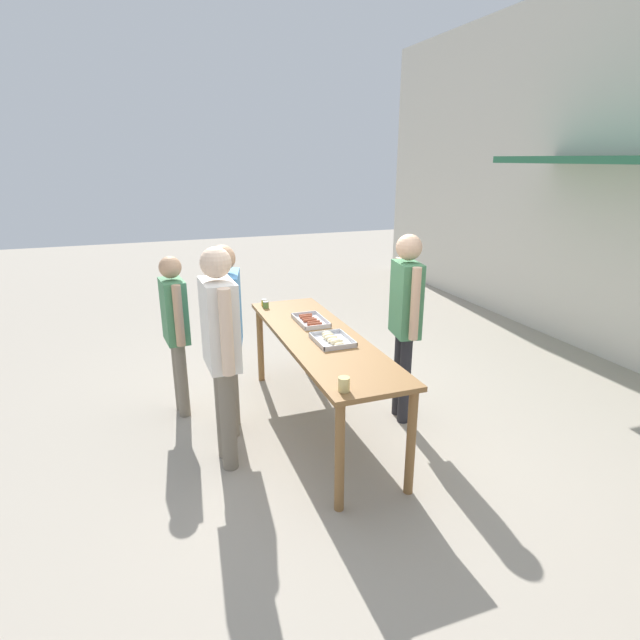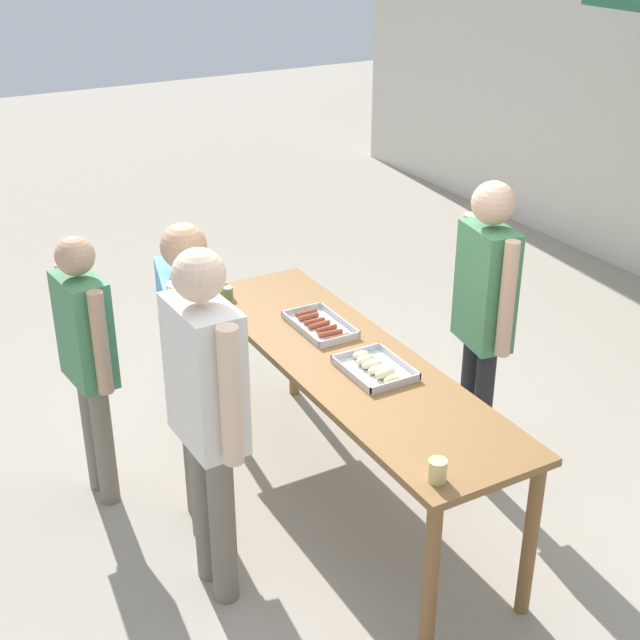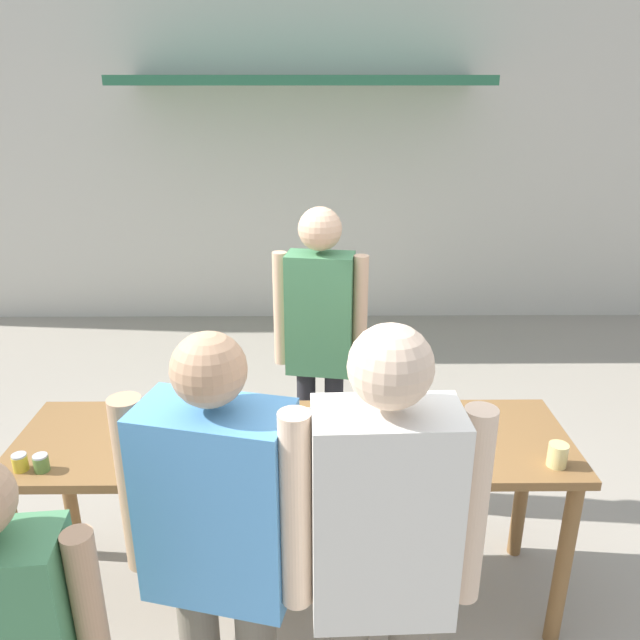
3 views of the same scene
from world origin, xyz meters
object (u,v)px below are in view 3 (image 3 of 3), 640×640
at_px(person_server_behind_table, 320,331).
at_px(person_customer_with_cup, 382,549).
at_px(food_tray_sausages, 206,430).
at_px(condiment_jar_ketchup, 41,463).
at_px(person_customer_waiting_in_line, 221,537).
at_px(condiment_jar_mustard, 20,462).
at_px(beer_cup, 558,455).
at_px(food_tray_buns, 334,428).

relative_size(person_server_behind_table, person_customer_with_cup, 0.99).
distance_m(food_tray_sausages, condiment_jar_ketchup, 0.69).
distance_m(condiment_jar_ketchup, person_customer_with_cup, 1.49).
distance_m(food_tray_sausages, person_customer_waiting_in_line, 0.87).
distance_m(person_customer_with_cup, person_customer_waiting_in_line, 0.53).
bearing_deg(food_tray_sausages, condiment_jar_mustard, -158.37).
bearing_deg(person_customer_with_cup, beer_cup, -140.86).
xyz_separation_m(food_tray_buns, person_server_behind_table, (-0.06, 0.74, 0.17)).
xyz_separation_m(person_customer_with_cup, person_customer_waiting_in_line, (-0.51, 0.13, -0.06)).
bearing_deg(beer_cup, condiment_jar_ketchup, -179.59).
height_order(condiment_jar_ketchup, person_customer_waiting_in_line, person_customer_waiting_in_line).
xyz_separation_m(beer_cup, person_server_behind_table, (-0.97, 1.01, 0.15)).
xyz_separation_m(food_tray_sausages, condiment_jar_ketchup, (-0.63, -0.29, 0.02)).
bearing_deg(beer_cup, food_tray_sausages, 169.64).
distance_m(person_server_behind_table, person_customer_waiting_in_line, 1.62).
distance_m(beer_cup, person_server_behind_table, 1.41).
distance_m(condiment_jar_mustard, condiment_jar_ketchup, 0.09).
xyz_separation_m(condiment_jar_mustard, person_server_behind_table, (1.24, 1.02, 0.16)).
bearing_deg(condiment_jar_mustard, food_tray_buns, 12.35).
height_order(food_tray_buns, condiment_jar_mustard, condiment_jar_mustard).
distance_m(food_tray_buns, person_customer_waiting_in_line, 0.94).
relative_size(food_tray_sausages, condiment_jar_ketchup, 6.19).
relative_size(food_tray_sausages, condiment_jar_mustard, 6.19).
distance_m(food_tray_sausages, food_tray_buns, 0.58).
bearing_deg(person_server_behind_table, food_tray_sausages, -115.99).
xyz_separation_m(food_tray_sausages, condiment_jar_mustard, (-0.71, -0.28, 0.02)).
relative_size(person_server_behind_table, person_customer_waiting_in_line, 1.03).
bearing_deg(condiment_jar_ketchup, person_server_behind_table, 41.77).
distance_m(condiment_jar_ketchup, person_customer_waiting_in_line, 0.99).
xyz_separation_m(person_server_behind_table, person_customer_with_cup, (0.17, -1.71, -0.01)).
bearing_deg(person_customer_with_cup, person_customer_waiting_in_line, -15.98).
height_order(person_server_behind_table, person_customer_waiting_in_line, person_server_behind_table).
bearing_deg(person_customer_with_cup, condiment_jar_ketchup, -29.27).
bearing_deg(person_server_behind_table, beer_cup, -36.79).
bearing_deg(person_customer_with_cup, person_server_behind_table, -86.23).
bearing_deg(food_tray_sausages, condiment_jar_ketchup, -155.24).
bearing_deg(food_tray_buns, condiment_jar_mustard, -167.65).
bearing_deg(food_tray_buns, food_tray_sausages, -179.98).
height_order(beer_cup, person_customer_waiting_in_line, person_customer_waiting_in_line).
distance_m(beer_cup, person_customer_waiting_in_line, 1.43).
bearing_deg(condiment_jar_mustard, condiment_jar_ketchup, -3.55).
relative_size(food_tray_buns, person_server_behind_table, 0.22).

